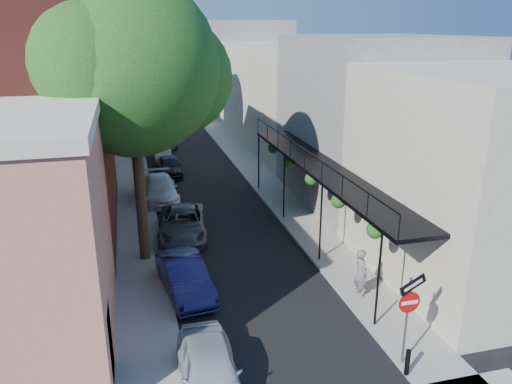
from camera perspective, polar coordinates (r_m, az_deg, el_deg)
road_surface at (r=41.12m, az=-8.47°, el=4.96°), size 6.00×64.00×0.01m
sidewalk_left at (r=40.90m, az=-14.06°, el=4.61°), size 2.00×64.00×0.12m
sidewalk_right at (r=41.69m, az=-2.98°, el=5.40°), size 2.00×64.00×0.12m
buildings_left at (r=39.18m, az=-22.47°, el=10.46°), size 10.10×59.10×12.00m
buildings_right at (r=41.71m, az=3.93°, el=11.48°), size 9.80×55.00×10.00m
sign_post at (r=14.96m, az=17.07°, el=-12.31°), size 0.89×0.17×2.99m
bollard at (r=15.38m, az=16.93°, el=-18.13°), size 0.14×0.14×0.80m
oak_near at (r=20.14m, az=-12.84°, el=13.46°), size 7.48×6.80×11.42m
oak_mid at (r=28.14m, az=-13.49°, el=13.05°), size 6.60×6.00×10.20m
oak_far at (r=37.10m, az=-13.96°, el=16.08°), size 7.70×7.00×11.90m
parked_car_a at (r=14.29m, az=-5.31°, el=-19.67°), size 1.67×4.01×1.36m
parked_car_b at (r=18.88m, az=-8.15°, el=-9.55°), size 1.96×4.24×1.34m
parked_car_c at (r=23.69m, az=-8.34°, el=-3.61°), size 2.75×4.93×1.30m
parked_car_d at (r=28.89m, az=-10.90°, el=0.36°), size 1.94×4.60×1.32m
parked_car_e at (r=33.61m, az=-9.83°, el=2.95°), size 1.56×3.77×1.28m
parked_car_f at (r=37.37m, az=-10.56°, el=4.36°), size 1.42×3.49×1.12m
parked_car_g at (r=41.83m, az=-10.57°, el=5.86°), size 2.28×4.21×1.12m
pedestrian at (r=18.58m, az=11.88°, el=-9.01°), size 0.49×0.70×1.83m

